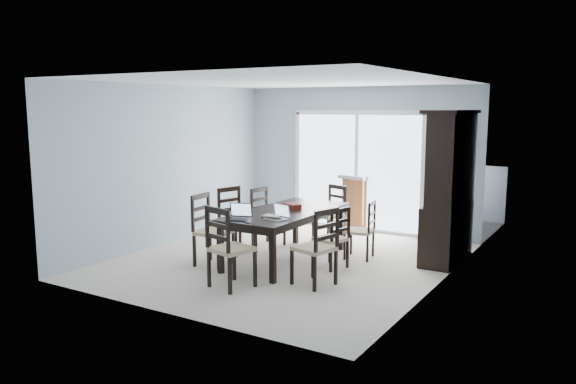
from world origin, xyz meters
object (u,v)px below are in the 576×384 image
(chair_right_far, at_px, (365,223))
(game_box, at_px, (291,206))
(dining_table, at_px, (286,216))
(cell_phone, at_px, (247,222))
(laptop_silver, at_px, (276,216))
(chair_right_near, at_px, (320,239))
(laptop_dark, at_px, (238,216))
(chair_right_mid, at_px, (335,231))
(china_hutch, at_px, (449,189))
(chair_left_mid, at_px, (234,213))
(chair_left_near, at_px, (208,222))
(hot_tub, at_px, (352,194))
(chair_left_far, at_px, (264,210))
(chair_end_far, at_px, (333,207))
(chair_end_near, at_px, (225,239))

(chair_right_far, bearing_deg, game_box, 109.07)
(dining_table, bearing_deg, cell_phone, -88.72)
(laptop_silver, bearing_deg, chair_right_near, 0.86)
(chair_right_near, bearing_deg, dining_table, 65.53)
(dining_table, distance_m, laptop_dark, 0.93)
(chair_right_mid, xyz_separation_m, laptop_silver, (-0.57, -0.63, 0.27))
(game_box, bearing_deg, cell_phone, -88.34)
(china_hutch, relative_size, chair_left_mid, 1.90)
(china_hutch, distance_m, laptop_silver, 2.61)
(chair_left_near, height_order, hot_tub, chair_left_near)
(chair_left_far, distance_m, laptop_silver, 1.65)
(chair_end_far, bearing_deg, chair_left_far, 66.15)
(dining_table, height_order, chair_end_near, chair_end_near)
(dining_table, height_order, cell_phone, cell_phone)
(chair_end_far, bearing_deg, chair_right_near, 132.18)
(chair_left_far, bearing_deg, game_box, 67.35)
(laptop_dark, bearing_deg, chair_right_mid, 23.58)
(laptop_dark, height_order, cell_phone, laptop_dark)
(china_hutch, bearing_deg, game_box, -152.39)
(chair_right_far, distance_m, hot_tub, 3.06)
(chair_left_mid, distance_m, chair_end_far, 1.76)
(chair_left_far, distance_m, hot_tub, 2.77)
(chair_left_near, height_order, chair_left_mid, chair_left_near)
(china_hutch, xyz_separation_m, chair_left_far, (-2.83, -0.61, -0.50))
(chair_left_far, distance_m, game_box, 0.93)
(china_hutch, relative_size, chair_right_far, 2.17)
(dining_table, relative_size, hot_tub, 0.96)
(chair_left_far, relative_size, chair_right_mid, 1.08)
(china_hutch, height_order, chair_left_mid, china_hutch)
(laptop_silver, height_order, game_box, laptop_silver)
(chair_left_mid, bearing_deg, cell_phone, 59.21)
(chair_right_near, bearing_deg, chair_left_near, 102.42)
(chair_left_far, relative_size, cell_phone, 10.31)
(chair_left_near, relative_size, chair_end_near, 0.98)
(laptop_dark, height_order, hot_tub, hot_tub)
(hot_tub, bearing_deg, chair_end_far, -74.56)
(chair_end_far, xyz_separation_m, hot_tub, (-0.52, 1.88, -0.07))
(cell_phone, bearing_deg, chair_left_far, 139.22)
(chair_right_far, bearing_deg, chair_right_near, 172.46)
(chair_right_near, xyz_separation_m, chair_right_mid, (-0.19, 0.80, -0.08))
(chair_right_near, xyz_separation_m, game_box, (-1.00, 0.98, 0.17))
(china_hutch, height_order, chair_right_mid, china_hutch)
(chair_left_far, relative_size, laptop_silver, 3.29)
(laptop_silver, xyz_separation_m, game_box, (-0.24, 0.82, -0.01))
(chair_left_mid, height_order, laptop_dark, chair_left_mid)
(chair_left_near, distance_m, chair_end_near, 1.17)
(chair_left_far, xyz_separation_m, chair_end_far, (0.81, 0.87, -0.00))
(chair_left_near, height_order, chair_right_near, chair_left_near)
(laptop_silver, bearing_deg, cell_phone, -106.51)
(chair_left_near, bearing_deg, china_hutch, 118.81)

